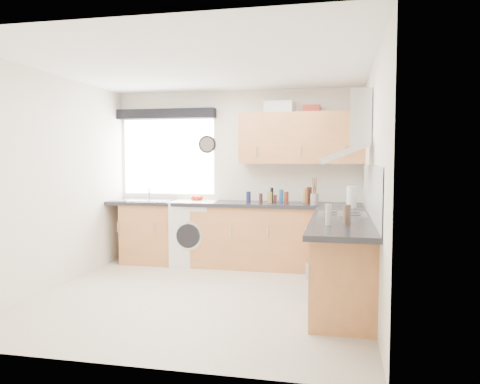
% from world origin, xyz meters
% --- Properties ---
extents(ground_plane, '(3.60, 3.60, 0.00)m').
position_xyz_m(ground_plane, '(0.00, 0.00, 0.00)').
color(ground_plane, beige).
extents(ceiling, '(3.60, 3.60, 0.02)m').
position_xyz_m(ceiling, '(0.00, 0.00, 2.50)').
color(ceiling, white).
rests_on(ceiling, wall_back).
extents(wall_back, '(3.60, 0.02, 2.50)m').
position_xyz_m(wall_back, '(0.00, 1.80, 1.25)').
color(wall_back, silver).
rests_on(wall_back, ground_plane).
extents(wall_front, '(3.60, 0.02, 2.50)m').
position_xyz_m(wall_front, '(0.00, -1.80, 1.25)').
color(wall_front, silver).
rests_on(wall_front, ground_plane).
extents(wall_left, '(0.02, 3.60, 2.50)m').
position_xyz_m(wall_left, '(-1.80, 0.00, 1.25)').
color(wall_left, silver).
rests_on(wall_left, ground_plane).
extents(wall_right, '(0.02, 3.60, 2.50)m').
position_xyz_m(wall_right, '(1.80, 0.00, 1.25)').
color(wall_right, silver).
rests_on(wall_right, ground_plane).
extents(window, '(1.40, 0.02, 1.10)m').
position_xyz_m(window, '(-1.05, 1.79, 1.55)').
color(window, silver).
rests_on(window, wall_back).
extents(window_blind, '(1.50, 0.18, 0.14)m').
position_xyz_m(window_blind, '(-1.05, 1.70, 2.18)').
color(window_blind, black).
rests_on(window_blind, wall_back).
extents(splashback, '(0.01, 3.00, 0.54)m').
position_xyz_m(splashback, '(1.79, 0.30, 1.18)').
color(splashback, white).
rests_on(splashback, wall_right).
extents(base_cab_back, '(3.00, 0.58, 0.86)m').
position_xyz_m(base_cab_back, '(-0.10, 1.51, 0.43)').
color(base_cab_back, '#AC6B3A').
rests_on(base_cab_back, ground_plane).
extents(base_cab_corner, '(0.60, 0.60, 0.86)m').
position_xyz_m(base_cab_corner, '(1.50, 1.50, 0.43)').
color(base_cab_corner, '#AC6B3A').
rests_on(base_cab_corner, ground_plane).
extents(base_cab_right, '(0.58, 2.10, 0.86)m').
position_xyz_m(base_cab_right, '(1.51, 0.15, 0.43)').
color(base_cab_right, '#AC6B3A').
rests_on(base_cab_right, ground_plane).
extents(worktop_back, '(3.60, 0.62, 0.05)m').
position_xyz_m(worktop_back, '(0.00, 1.50, 0.89)').
color(worktop_back, black).
rests_on(worktop_back, base_cab_back).
extents(worktop_right, '(0.62, 2.42, 0.05)m').
position_xyz_m(worktop_right, '(1.50, 0.00, 0.89)').
color(worktop_right, black).
rests_on(worktop_right, base_cab_right).
extents(sink, '(0.84, 0.46, 0.10)m').
position_xyz_m(sink, '(-1.33, 1.50, 0.95)').
color(sink, '#AEAFB3').
rests_on(sink, worktop_back).
extents(oven, '(0.56, 0.58, 0.85)m').
position_xyz_m(oven, '(1.50, 0.30, 0.42)').
color(oven, black).
rests_on(oven, ground_plane).
extents(hob_plate, '(0.52, 0.52, 0.01)m').
position_xyz_m(hob_plate, '(1.50, 0.30, 0.92)').
color(hob_plate, '#AEAFB3').
rests_on(hob_plate, worktop_right).
extents(extractor_hood, '(0.52, 0.78, 0.66)m').
position_xyz_m(extractor_hood, '(1.60, 0.30, 1.77)').
color(extractor_hood, '#AEAFB3').
rests_on(extractor_hood, wall_right).
extents(upper_cabinets, '(1.70, 0.35, 0.70)m').
position_xyz_m(upper_cabinets, '(0.95, 1.62, 1.80)').
color(upper_cabinets, '#AC6B3A').
rests_on(upper_cabinets, wall_back).
extents(washing_machine, '(0.69, 0.67, 0.91)m').
position_xyz_m(washing_machine, '(-0.56, 1.52, 0.46)').
color(washing_machine, silver).
rests_on(washing_machine, ground_plane).
extents(wall_clock, '(0.26, 0.04, 0.26)m').
position_xyz_m(wall_clock, '(-0.45, 1.78, 1.73)').
color(wall_clock, black).
rests_on(wall_clock, wall_back).
extents(casserole, '(0.43, 0.33, 0.17)m').
position_xyz_m(casserole, '(0.64, 1.72, 2.23)').
color(casserole, silver).
rests_on(casserole, upper_cabinets).
extents(storage_box, '(0.23, 0.20, 0.11)m').
position_xyz_m(storage_box, '(1.08, 1.72, 2.20)').
color(storage_box, '#A53325').
rests_on(storage_box, upper_cabinets).
extents(utensil_pot, '(0.12, 0.12, 0.15)m').
position_xyz_m(utensil_pot, '(1.15, 1.35, 0.98)').
color(utensil_pot, gray).
rests_on(utensil_pot, worktop_back).
extents(kitchen_roll, '(0.13, 0.13, 0.27)m').
position_xyz_m(kitchen_roll, '(1.62, 1.05, 1.04)').
color(kitchen_roll, silver).
rests_on(kitchen_roll, worktop_right).
extents(tomato_cluster, '(0.19, 0.19, 0.07)m').
position_xyz_m(tomato_cluster, '(-0.56, 1.65, 0.95)').
color(tomato_cluster, red).
rests_on(tomato_cluster, worktop_back).
extents(jar_0, '(0.04, 0.04, 0.10)m').
position_xyz_m(jar_0, '(0.60, 1.59, 0.96)').
color(jar_0, '#5B2026').
rests_on(jar_0, worktop_back).
extents(jar_1, '(0.05, 0.05, 0.13)m').
position_xyz_m(jar_1, '(0.42, 1.43, 0.98)').
color(jar_1, '#3C1516').
rests_on(jar_1, worktop_back).
extents(jar_2, '(0.06, 0.06, 0.15)m').
position_xyz_m(jar_2, '(0.22, 1.55, 0.98)').
color(jar_2, '#141846').
rests_on(jar_2, worktop_back).
extents(jar_3, '(0.06, 0.06, 0.20)m').
position_xyz_m(jar_3, '(1.02, 1.55, 1.01)').
color(jar_3, olive).
rests_on(jar_3, worktop_back).
extents(jar_4, '(0.04, 0.04, 0.18)m').
position_xyz_m(jar_4, '(1.00, 1.59, 1.00)').
color(jar_4, olive).
rests_on(jar_4, worktop_back).
extents(jar_5, '(0.07, 0.07, 0.22)m').
position_xyz_m(jar_5, '(1.07, 1.55, 1.02)').
color(jar_5, '#381414').
rests_on(jar_5, worktop_back).
extents(jar_6, '(0.07, 0.07, 0.15)m').
position_xyz_m(jar_6, '(0.53, 1.51, 0.99)').
color(jar_6, olive).
rests_on(jar_6, worktop_back).
extents(jar_7, '(0.04, 0.04, 0.21)m').
position_xyz_m(jar_7, '(0.56, 1.51, 1.01)').
color(jar_7, black).
rests_on(jar_7, worktop_back).
extents(jar_8, '(0.06, 0.06, 0.16)m').
position_xyz_m(jar_8, '(0.77, 1.44, 0.99)').
color(jar_8, '#5F1F14').
rests_on(jar_8, worktop_back).
extents(jar_9, '(0.06, 0.06, 0.17)m').
position_xyz_m(jar_9, '(0.67, 1.66, 1.00)').
color(jar_9, '#1B5185').
rests_on(jar_9, worktop_back).
extents(jar_10, '(0.05, 0.05, 0.19)m').
position_xyz_m(jar_10, '(1.04, 1.52, 1.00)').
color(jar_10, brown).
rests_on(jar_10, worktop_back).
extents(bottle_0, '(0.06, 0.06, 0.19)m').
position_xyz_m(bottle_0, '(1.38, -0.57, 1.01)').
color(bottle_0, '#A09789').
rests_on(bottle_0, worktop_right).
extents(bottle_1, '(0.07, 0.07, 0.16)m').
position_xyz_m(bottle_1, '(1.54, -0.41, 0.99)').
color(bottle_1, maroon).
rests_on(bottle_1, worktop_right).
extents(bottle_2, '(0.06, 0.06, 0.19)m').
position_xyz_m(bottle_2, '(1.55, -0.57, 1.00)').
color(bottle_2, '#3F2F23').
rests_on(bottle_2, worktop_right).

